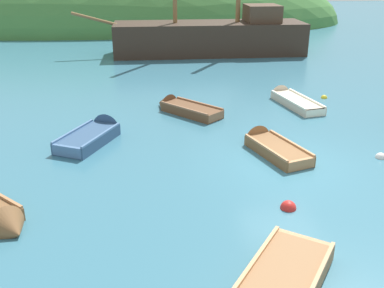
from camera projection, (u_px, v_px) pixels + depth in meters
The scene contains 10 objects.
ground_plane at pixel (285, 162), 13.95m from camera, with size 120.00×120.00×0.00m, color teal.
shore_hill at pixel (105, 24), 44.86m from camera, with size 48.38×19.55×13.55m, color #477F3D.
sailing_ship at pixel (211, 42), 30.18m from camera, with size 15.44×3.55×11.12m.
rowboat_outer_right at pixel (96, 136), 15.72m from camera, with size 2.41×3.30×1.14m.
rowboat_far at pixel (290, 100), 19.86m from camera, with size 1.71×3.89×0.95m.
rowboat_near_dock at pixel (183, 109), 18.61m from camera, with size 2.91×3.09×0.98m.
rowboat_outer_left at pixel (269, 147), 14.85m from camera, with size 1.96×3.28×1.01m.
buoy_yellow at pixel (324, 98), 20.56m from camera, with size 0.29×0.29×0.29m, color yellow.
buoy_red at pixel (288, 208), 11.35m from camera, with size 0.41×0.41×0.41m, color red.
buoy_white at pixel (380, 158), 14.29m from camera, with size 0.34×0.34×0.34m, color white.
Camera 1 is at (-4.22, -12.31, 5.84)m, focal length 41.49 mm.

